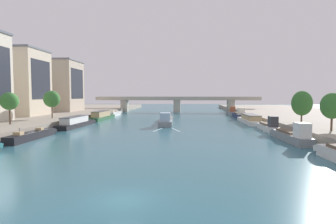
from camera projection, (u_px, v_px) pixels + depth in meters
name	position (u px, v px, depth m)	size (l,w,h in m)	color
ground_plane	(124.00, 200.00, 18.41)	(400.00, 400.00, 0.00)	#2D6070
quay_left	(27.00, 118.00, 75.95)	(36.00, 170.00, 1.64)	gray
quay_right	(327.00, 119.00, 70.29)	(36.00, 170.00, 1.64)	gray
barge_midriver	(166.00, 120.00, 67.71)	(3.98, 18.50, 3.04)	gray
wake_behind_barge	(167.00, 130.00, 55.40)	(5.59, 6.03, 0.03)	#A0CCD6
moored_boat_left_end	(32.00, 135.00, 43.66)	(2.04, 12.53, 2.28)	black
moored_boat_left_midway	(76.00, 122.00, 60.63)	(3.32, 16.08, 2.42)	black
moored_boat_left_downstream	(102.00, 116.00, 77.95)	(3.31, 15.97, 2.61)	#235633
moored_boat_left_upstream	(114.00, 114.00, 93.52)	(2.28, 11.29, 2.42)	silver
moored_boat_right_lone	(292.00, 135.00, 41.30)	(2.55, 12.30, 3.24)	gray
moored_boat_right_end	(268.00, 126.00, 53.88)	(2.08, 10.09, 3.12)	silver
moored_boat_right_far	(250.00, 119.00, 68.62)	(3.45, 16.60, 2.32)	silver
moored_boat_right_near	(239.00, 115.00, 84.45)	(2.76, 13.34, 3.31)	#1E284C
moored_boat_right_second	(231.00, 112.00, 99.14)	(2.32, 11.44, 3.14)	gray
tree_left_nearest	(9.00, 101.00, 50.39)	(3.24, 3.24, 5.95)	brown
tree_left_by_lamp	(52.00, 99.00, 64.32)	(3.75, 3.75, 6.50)	brown
tree_right_past_mid	(332.00, 106.00, 41.54)	(3.39, 3.39, 5.81)	brown
tree_right_distant	(302.00, 103.00, 53.74)	(3.93, 3.93, 6.30)	brown
building_left_tall	(19.00, 82.00, 73.10)	(12.87, 11.99, 17.86)	beige
building_left_corner	(55.00, 86.00, 93.21)	(16.05, 12.74, 17.36)	#B2A38E
bridge_far	(177.00, 102.00, 114.78)	(68.93, 4.40, 6.45)	#ADA899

